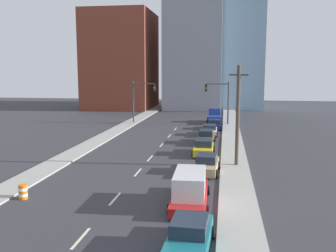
{
  "coord_description": "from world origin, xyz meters",
  "views": [
    {
      "loc": [
        6.89,
        -7.48,
        8.17
      ],
      "look_at": [
        0.77,
        32.63,
        2.2
      ],
      "focal_mm": 40.0,
      "sensor_mm": 36.0,
      "label": 1
    }
  ],
  "objects_px": {
    "traffic_signal_left": "(139,96)",
    "sedan_tan": "(206,164)",
    "box_truck_red": "(190,189)",
    "pickup_truck_blue": "(215,117)",
    "sedan_white": "(209,130)",
    "traffic_barrel": "(23,192)",
    "sedan_brown": "(206,137)",
    "sedan_teal": "(190,236)",
    "sedan_navy": "(214,125)",
    "traffic_signal_right": "(222,97)",
    "utility_pole_right_mid": "(238,115)",
    "sedan_yellow": "(204,148)"
  },
  "relations": [
    {
      "from": "traffic_signal_left",
      "to": "box_truck_red",
      "type": "xyz_separation_m",
      "value": [
        11.33,
        -35.33,
        -3.23
      ]
    },
    {
      "from": "sedan_brown",
      "to": "pickup_truck_blue",
      "type": "distance_m",
      "value": 17.41
    },
    {
      "from": "sedan_yellow",
      "to": "sedan_tan",
      "type": "bearing_deg",
      "value": -84.62
    },
    {
      "from": "box_truck_red",
      "to": "sedan_white",
      "type": "height_order",
      "value": "box_truck_red"
    },
    {
      "from": "sedan_teal",
      "to": "sedan_brown",
      "type": "xyz_separation_m",
      "value": [
        -0.55,
        25.97,
        0.02
      ]
    },
    {
      "from": "sedan_yellow",
      "to": "sedan_navy",
      "type": "relative_size",
      "value": 1.02
    },
    {
      "from": "utility_pole_right_mid",
      "to": "pickup_truck_blue",
      "type": "height_order",
      "value": "utility_pole_right_mid"
    },
    {
      "from": "sedan_navy",
      "to": "box_truck_red",
      "type": "bearing_deg",
      "value": -93.24
    },
    {
      "from": "sedan_teal",
      "to": "sedan_navy",
      "type": "xyz_separation_m",
      "value": [
        0.06,
        36.73,
        -0.05
      ]
    },
    {
      "from": "traffic_barrel",
      "to": "sedan_brown",
      "type": "xyz_separation_m",
      "value": [
        10.71,
        20.67,
        0.23
      ]
    },
    {
      "from": "traffic_signal_right",
      "to": "sedan_tan",
      "type": "relative_size",
      "value": 1.45
    },
    {
      "from": "traffic_barrel",
      "to": "sedan_teal",
      "type": "bearing_deg",
      "value": -25.2
    },
    {
      "from": "utility_pole_right_mid",
      "to": "sedan_teal",
      "type": "bearing_deg",
      "value": -99.17
    },
    {
      "from": "sedan_white",
      "to": "utility_pole_right_mid",
      "type": "bearing_deg",
      "value": -79.42
    },
    {
      "from": "sedan_yellow",
      "to": "traffic_barrel",
      "type": "bearing_deg",
      "value": -125.82
    },
    {
      "from": "traffic_signal_right",
      "to": "utility_pole_right_mid",
      "type": "distance_m",
      "value": 25.31
    },
    {
      "from": "sedan_teal",
      "to": "box_truck_red",
      "type": "relative_size",
      "value": 0.76
    },
    {
      "from": "traffic_signal_left",
      "to": "traffic_barrel",
      "type": "relative_size",
      "value": 6.98
    },
    {
      "from": "utility_pole_right_mid",
      "to": "traffic_barrel",
      "type": "relative_size",
      "value": 9.11
    },
    {
      "from": "traffic_barrel",
      "to": "sedan_tan",
      "type": "bearing_deg",
      "value": 35.73
    },
    {
      "from": "sedan_tan",
      "to": "sedan_white",
      "type": "xyz_separation_m",
      "value": [
        -0.52,
        18.04,
        -0.05
      ]
    },
    {
      "from": "traffic_signal_left",
      "to": "sedan_brown",
      "type": "bearing_deg",
      "value": -53.39
    },
    {
      "from": "traffic_barrel",
      "to": "sedan_teal",
      "type": "height_order",
      "value": "sedan_teal"
    },
    {
      "from": "sedan_white",
      "to": "sedan_navy",
      "type": "height_order",
      "value": "sedan_navy"
    },
    {
      "from": "sedan_white",
      "to": "pickup_truck_blue",
      "type": "bearing_deg",
      "value": 88.11
    },
    {
      "from": "traffic_signal_left",
      "to": "sedan_tan",
      "type": "height_order",
      "value": "traffic_signal_left"
    },
    {
      "from": "sedan_teal",
      "to": "sedan_white",
      "type": "bearing_deg",
      "value": 93.23
    },
    {
      "from": "traffic_signal_left",
      "to": "sedan_navy",
      "type": "bearing_deg",
      "value": -20.58
    },
    {
      "from": "traffic_signal_right",
      "to": "box_truck_red",
      "type": "distance_m",
      "value": 35.51
    },
    {
      "from": "traffic_barrel",
      "to": "sedan_tan",
      "type": "distance_m",
      "value": 13.99
    },
    {
      "from": "utility_pole_right_mid",
      "to": "traffic_barrel",
      "type": "distance_m",
      "value": 17.9
    },
    {
      "from": "traffic_signal_right",
      "to": "sedan_yellow",
      "type": "bearing_deg",
      "value": -94.07
    },
    {
      "from": "sedan_yellow",
      "to": "sedan_navy",
      "type": "bearing_deg",
      "value": 88.34
    },
    {
      "from": "box_truck_red",
      "to": "traffic_barrel",
      "type": "bearing_deg",
      "value": -178.59
    },
    {
      "from": "sedan_tan",
      "to": "sedan_navy",
      "type": "relative_size",
      "value": 1.03
    },
    {
      "from": "sedan_navy",
      "to": "sedan_teal",
      "type": "bearing_deg",
      "value": -92.21
    },
    {
      "from": "sedan_tan",
      "to": "pickup_truck_blue",
      "type": "xyz_separation_m",
      "value": [
        -0.2,
        29.91,
        0.23
      ]
    },
    {
      "from": "sedan_teal",
      "to": "sedan_tan",
      "type": "xyz_separation_m",
      "value": [
        0.1,
        13.47,
        -0.01
      ]
    },
    {
      "from": "traffic_signal_left",
      "to": "sedan_white",
      "type": "height_order",
      "value": "traffic_signal_left"
    },
    {
      "from": "sedan_white",
      "to": "traffic_signal_right",
      "type": "bearing_deg",
      "value": 81.28
    },
    {
      "from": "traffic_signal_left",
      "to": "sedan_navy",
      "type": "distance_m",
      "value": 13.24
    },
    {
      "from": "utility_pole_right_mid",
      "to": "sedan_navy",
      "type": "xyz_separation_m",
      "value": [
        -2.51,
        20.78,
        -3.81
      ]
    },
    {
      "from": "sedan_brown",
      "to": "traffic_signal_left",
      "type": "bearing_deg",
      "value": 128.13
    },
    {
      "from": "sedan_tan",
      "to": "sedan_yellow",
      "type": "height_order",
      "value": "sedan_yellow"
    },
    {
      "from": "sedan_brown",
      "to": "pickup_truck_blue",
      "type": "relative_size",
      "value": 0.84
    },
    {
      "from": "traffic_barrel",
      "to": "sedan_white",
      "type": "xyz_separation_m",
      "value": [
        10.84,
        26.21,
        0.16
      ]
    },
    {
      "from": "sedan_tan",
      "to": "sedan_navy",
      "type": "height_order",
      "value": "sedan_tan"
    },
    {
      "from": "box_truck_red",
      "to": "pickup_truck_blue",
      "type": "height_order",
      "value": "pickup_truck_blue"
    },
    {
      "from": "traffic_signal_right",
      "to": "sedan_brown",
      "type": "relative_size",
      "value": 1.39
    },
    {
      "from": "sedan_teal",
      "to": "pickup_truck_blue",
      "type": "height_order",
      "value": "pickup_truck_blue"
    }
  ]
}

